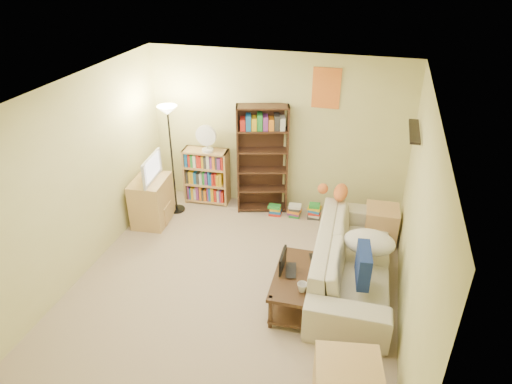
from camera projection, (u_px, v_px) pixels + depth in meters
room at (229, 176)px, 4.94m from camera, size 4.50×4.54×2.52m
sofa at (353, 259)px, 5.73m from camera, size 2.43×1.06×0.69m
navy_pillow at (363, 265)px, 5.11m from camera, size 0.19×0.47×0.41m
cream_blanket at (369, 242)px, 5.62m from camera, size 0.64×0.46×0.27m
tabby_cat at (337, 192)px, 6.35m from camera, size 0.54×0.21×0.19m
coffee_table at (298, 285)px, 5.37m from camera, size 0.59×1.02×0.45m
laptop at (295, 271)px, 5.34m from camera, size 0.37×0.30×0.02m
laptop_screen at (283, 261)px, 5.32m from camera, size 0.02×0.34×0.22m
mug at (302, 287)px, 5.03m from camera, size 0.12×0.12×0.11m
tv_remote at (312, 258)px, 5.56m from camera, size 0.11×0.19×0.02m
tv_stand at (152, 201)px, 6.98m from camera, size 0.54×0.72×0.72m
television at (148, 168)px, 6.72m from camera, size 0.69×0.22×0.39m
tall_bookshelf at (262, 157)px, 7.04m from camera, size 0.83×0.47×1.75m
short_bookshelf at (207, 176)px, 7.48m from camera, size 0.74×0.33×0.93m
desk_fan at (206, 138)px, 7.09m from camera, size 0.33×0.19×0.45m
floor_lamp at (169, 129)px, 6.77m from camera, size 0.30×0.30×1.76m
side_table at (381, 224)px, 6.59m from camera, size 0.48×0.48×0.52m
end_cabinet at (347, 382)px, 4.25m from camera, size 0.68×0.59×0.50m
book_stacks at (297, 211)px, 7.21m from camera, size 0.82×0.23×0.25m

